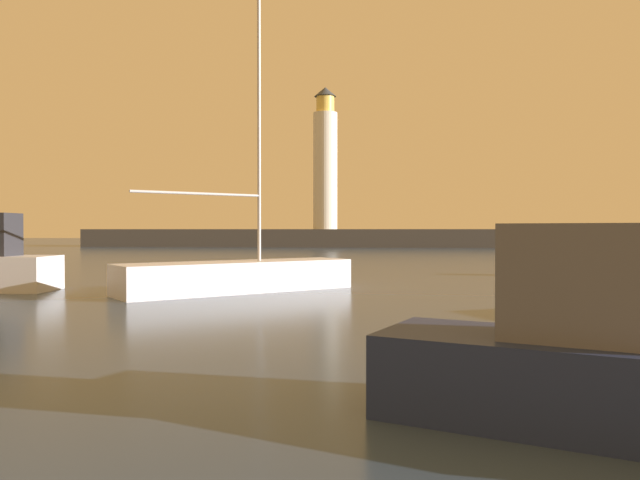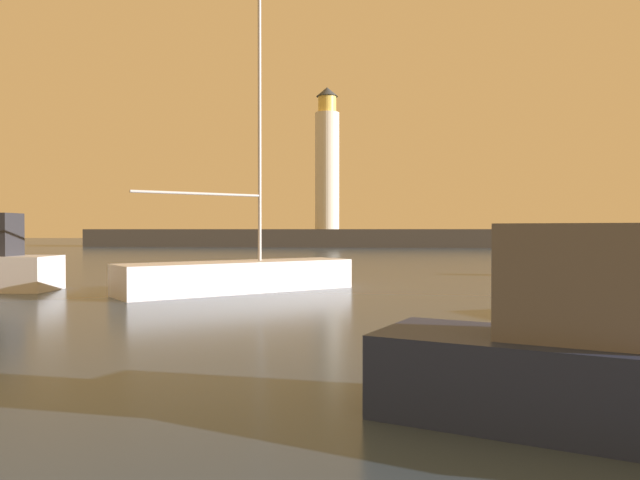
% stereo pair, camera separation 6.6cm
% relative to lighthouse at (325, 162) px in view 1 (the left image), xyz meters
% --- Properties ---
extents(ground_plane, '(221.51, 221.51, 0.00)m').
position_rel_lighthouse_xyz_m(ground_plane, '(4.68, -36.92, -10.43)').
color(ground_plane, '#2D3D51').
extents(breakwater, '(69.47, 5.97, 2.19)m').
position_rel_lighthouse_xyz_m(breakwater, '(4.68, 0.00, -9.34)').
color(breakwater, '#423F3D').
rests_on(breakwater, ground_plane).
extents(lighthouse, '(2.96, 2.96, 17.41)m').
position_rel_lighthouse_xyz_m(lighthouse, '(0.00, 0.00, 0.00)').
color(lighthouse, silver).
rests_on(lighthouse, breakwater).
extents(sailboat_moored, '(7.49, 6.83, 13.59)m').
position_rel_lighthouse_xyz_m(sailboat_moored, '(2.22, -54.28, -9.83)').
color(sailboat_moored, silver).
rests_on(sailboat_moored, ground_plane).
extents(mooring_buoy, '(1.07, 1.07, 1.07)m').
position_rel_lighthouse_xyz_m(mooring_buoy, '(14.35, -45.82, -9.90)').
color(mooring_buoy, '#EA5919').
rests_on(mooring_buoy, ground_plane).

